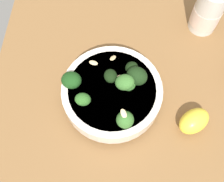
# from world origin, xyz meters

# --- Properties ---
(ground_plane) EXTENTS (0.65, 0.65, 0.04)m
(ground_plane) POSITION_xyz_m (0.00, 0.00, -0.02)
(ground_plane) COLOR brown
(bowl_of_broccoli) EXTENTS (0.20, 0.21, 0.09)m
(bowl_of_broccoli) POSITION_xyz_m (0.04, -0.06, 0.03)
(bowl_of_broccoli) COLOR silver
(bowl_of_broccoli) RESTS_ON ground_plane
(lemon_wedge) EXTENTS (0.08, 0.08, 0.05)m
(lemon_wedge) POSITION_xyz_m (0.08, 0.10, 0.02)
(lemon_wedge) COLOR yellow
(lemon_wedge) RESTS_ON ground_plane
(bottle_short) EXTENTS (0.06, 0.06, 0.13)m
(bottle_short) POSITION_xyz_m (-0.17, 0.14, 0.05)
(bottle_short) COLOR beige
(bottle_short) RESTS_ON ground_plane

